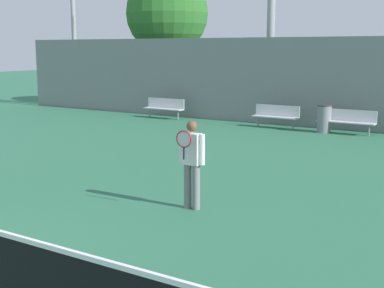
# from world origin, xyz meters

# --- Properties ---
(tennis_player) EXTENTS (0.52, 0.40, 1.63)m
(tennis_player) POSITION_xyz_m (1.52, 4.67, 0.91)
(tennis_player) COLOR slate
(tennis_player) RESTS_ON ground_plane
(bench_courtside_near) EXTENTS (1.74, 0.40, 0.83)m
(bench_courtside_near) POSITION_xyz_m (-1.30, 14.93, 0.50)
(bench_courtside_near) COLOR silver
(bench_courtside_near) RESTS_ON ground_plane
(bench_courtside_far) EXTENTS (1.83, 0.40, 0.83)m
(bench_courtside_far) POSITION_xyz_m (-6.36, 14.93, 0.50)
(bench_courtside_far) COLOR silver
(bench_courtside_far) RESTS_ON ground_plane
(bench_adjacent_court) EXTENTS (1.99, 0.40, 0.83)m
(bench_adjacent_court) POSITION_xyz_m (1.32, 14.93, 0.51)
(bench_adjacent_court) COLOR silver
(bench_adjacent_court) RESTS_ON ground_plane
(trash_bin) EXTENTS (0.50, 0.50, 0.98)m
(trash_bin) POSITION_xyz_m (0.58, 14.78, 0.49)
(trash_bin) COLOR gray
(trash_bin) RESTS_ON ground_plane
(back_fence) EXTENTS (29.92, 0.06, 3.32)m
(back_fence) POSITION_xyz_m (0.00, 15.76, 1.66)
(back_fence) COLOR gray
(back_fence) RESTS_ON ground_plane
(tree_green_broad) EXTENTS (4.04, 4.04, 6.61)m
(tree_green_broad) POSITION_xyz_m (-8.89, 18.76, 4.55)
(tree_green_broad) COLOR brown
(tree_green_broad) RESTS_ON ground_plane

